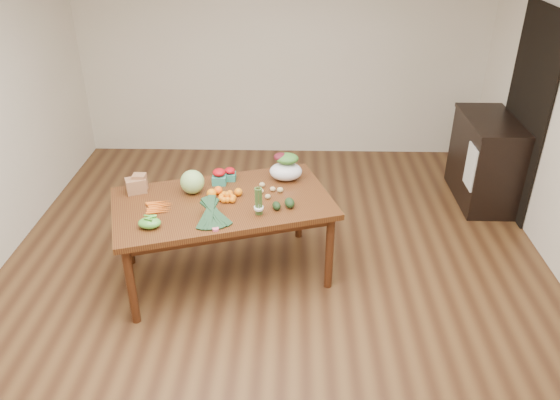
{
  "coord_description": "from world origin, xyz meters",
  "views": [
    {
      "loc": [
        0.15,
        -3.66,
        2.96
      ],
      "look_at": [
        0.05,
        0.0,
        0.91
      ],
      "focal_mm": 35.0,
      "sensor_mm": 36.0,
      "label": 1
    }
  ],
  "objects_px": {
    "dining_table": "(225,239)",
    "cabbage": "(192,182)",
    "mandarin_cluster": "(227,196)",
    "salad_bag": "(286,168)",
    "cabinet": "(485,160)",
    "asparagus_bundle": "(259,201)",
    "kale_bunch": "(213,215)",
    "paper_bag": "(136,184)"
  },
  "relations": [
    {
      "from": "dining_table",
      "to": "cabbage",
      "type": "height_order",
      "value": "cabbage"
    },
    {
      "from": "cabbage",
      "to": "mandarin_cluster",
      "type": "xyz_separation_m",
      "value": [
        0.31,
        -0.13,
        -0.06
      ]
    },
    {
      "from": "mandarin_cluster",
      "to": "salad_bag",
      "type": "xyz_separation_m",
      "value": [
        0.48,
        0.4,
        0.07
      ]
    },
    {
      "from": "cabinet",
      "to": "mandarin_cluster",
      "type": "bearing_deg",
      "value": -150.73
    },
    {
      "from": "dining_table",
      "to": "cabbage",
      "type": "bearing_deg",
      "value": 135.28
    },
    {
      "from": "dining_table",
      "to": "asparagus_bundle",
      "type": "bearing_deg",
      "value": -52.56
    },
    {
      "from": "mandarin_cluster",
      "to": "kale_bunch",
      "type": "bearing_deg",
      "value": -100.34
    },
    {
      "from": "cabinet",
      "to": "mandarin_cluster",
      "type": "height_order",
      "value": "cabinet"
    },
    {
      "from": "cabinet",
      "to": "mandarin_cluster",
      "type": "xyz_separation_m",
      "value": [
        -2.61,
        -1.46,
        0.32
      ]
    },
    {
      "from": "dining_table",
      "to": "kale_bunch",
      "type": "relative_size",
      "value": 4.45
    },
    {
      "from": "paper_bag",
      "to": "cabinet",
      "type": "bearing_deg",
      "value": 21.47
    },
    {
      "from": "dining_table",
      "to": "paper_bag",
      "type": "bearing_deg",
      "value": 152.42
    },
    {
      "from": "dining_table",
      "to": "cabinet",
      "type": "distance_m",
      "value": 3.03
    },
    {
      "from": "paper_bag",
      "to": "cabbage",
      "type": "bearing_deg",
      "value": 0.46
    },
    {
      "from": "paper_bag",
      "to": "mandarin_cluster",
      "type": "distance_m",
      "value": 0.8
    },
    {
      "from": "mandarin_cluster",
      "to": "dining_table",
      "type": "bearing_deg",
      "value": -170.75
    },
    {
      "from": "cabinet",
      "to": "asparagus_bundle",
      "type": "distance_m",
      "value": 2.91
    },
    {
      "from": "paper_bag",
      "to": "mandarin_cluster",
      "type": "xyz_separation_m",
      "value": [
        0.79,
        -0.13,
        -0.03
      ]
    },
    {
      "from": "paper_bag",
      "to": "asparagus_bundle",
      "type": "xyz_separation_m",
      "value": [
        1.07,
        -0.36,
        0.05
      ]
    },
    {
      "from": "cabbage",
      "to": "kale_bunch",
      "type": "distance_m",
      "value": 0.56
    },
    {
      "from": "salad_bag",
      "to": "mandarin_cluster",
      "type": "bearing_deg",
      "value": -140.47
    },
    {
      "from": "paper_bag",
      "to": "mandarin_cluster",
      "type": "bearing_deg",
      "value": -9.05
    },
    {
      "from": "paper_bag",
      "to": "kale_bunch",
      "type": "relative_size",
      "value": 0.54
    },
    {
      "from": "dining_table",
      "to": "kale_bunch",
      "type": "height_order",
      "value": "kale_bunch"
    },
    {
      "from": "cabbage",
      "to": "mandarin_cluster",
      "type": "height_order",
      "value": "cabbage"
    },
    {
      "from": "cabinet",
      "to": "kale_bunch",
      "type": "xyz_separation_m",
      "value": [
        -2.68,
        -1.84,
        0.36
      ]
    },
    {
      "from": "dining_table",
      "to": "kale_bunch",
      "type": "distance_m",
      "value": 0.58
    },
    {
      "from": "dining_table",
      "to": "salad_bag",
      "type": "relative_size",
      "value": 6.16
    },
    {
      "from": "cabinet",
      "to": "salad_bag",
      "type": "xyz_separation_m",
      "value": [
        -2.13,
        -1.07,
        0.39
      ]
    },
    {
      "from": "dining_table",
      "to": "asparagus_bundle",
      "type": "xyz_separation_m",
      "value": [
        0.32,
        -0.22,
        0.5
      ]
    },
    {
      "from": "paper_bag",
      "to": "cabbage",
      "type": "xyz_separation_m",
      "value": [
        0.48,
        0.0,
        0.03
      ]
    },
    {
      "from": "paper_bag",
      "to": "cabbage",
      "type": "distance_m",
      "value": 0.48
    },
    {
      "from": "dining_table",
      "to": "cabinet",
      "type": "relative_size",
      "value": 1.75
    },
    {
      "from": "kale_bunch",
      "to": "mandarin_cluster",
      "type": "bearing_deg",
      "value": 62.13
    },
    {
      "from": "mandarin_cluster",
      "to": "kale_bunch",
      "type": "relative_size",
      "value": 0.45
    },
    {
      "from": "asparagus_bundle",
      "to": "paper_bag",
      "type": "bearing_deg",
      "value": 144.05
    },
    {
      "from": "cabbage",
      "to": "kale_bunch",
      "type": "bearing_deg",
      "value": -64.5
    },
    {
      "from": "cabinet",
      "to": "kale_bunch",
      "type": "distance_m",
      "value": 3.27
    },
    {
      "from": "dining_table",
      "to": "cabinet",
      "type": "height_order",
      "value": "cabinet"
    },
    {
      "from": "dining_table",
      "to": "asparagus_bundle",
      "type": "height_order",
      "value": "asparagus_bundle"
    },
    {
      "from": "paper_bag",
      "to": "salad_bag",
      "type": "xyz_separation_m",
      "value": [
        1.27,
        0.27,
        0.04
      ]
    },
    {
      "from": "cabinet",
      "to": "mandarin_cluster",
      "type": "relative_size",
      "value": 5.67
    }
  ]
}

